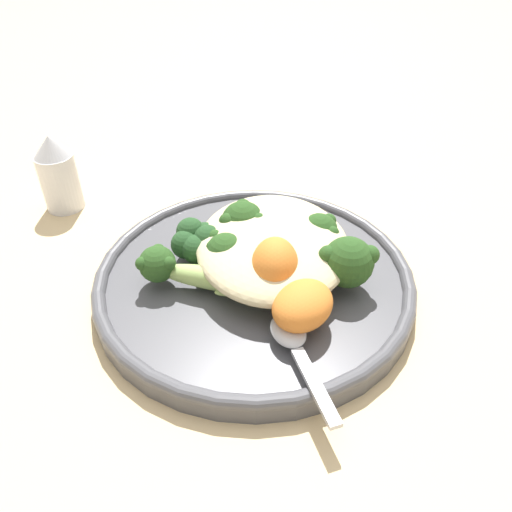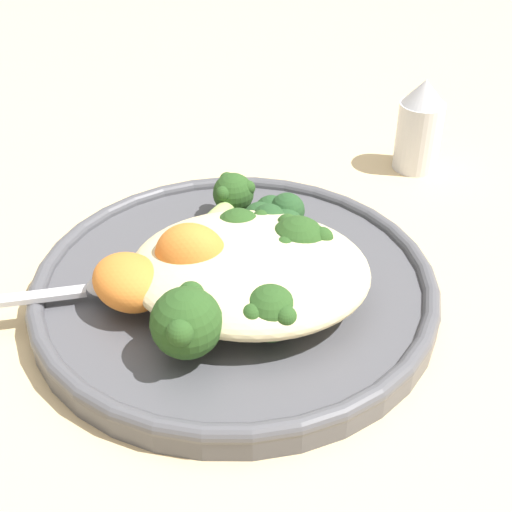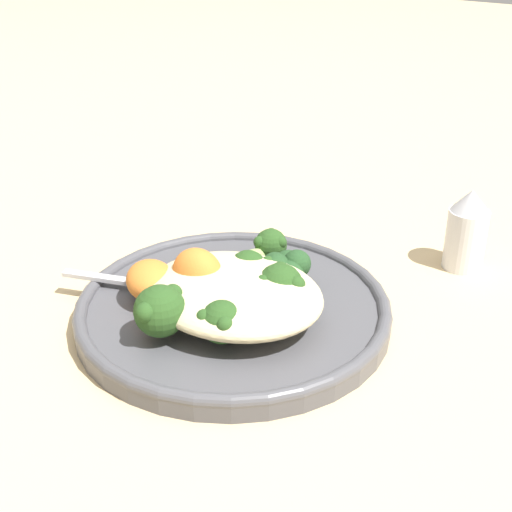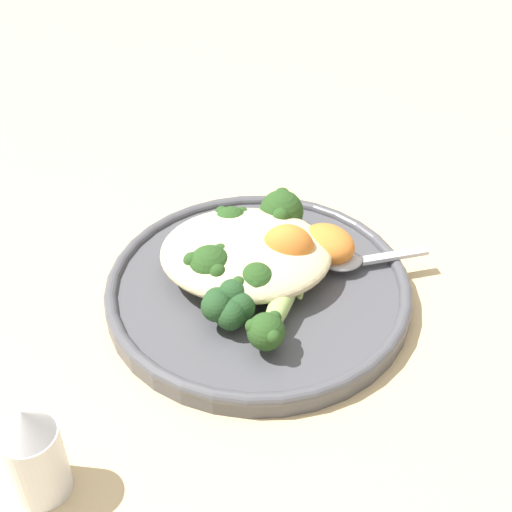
{
  "view_description": "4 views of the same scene",
  "coord_description": "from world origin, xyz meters",
  "px_view_note": "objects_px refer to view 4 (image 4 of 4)",
  "views": [
    {
      "loc": [
        0.33,
        -0.02,
        0.3
      ],
      "look_at": [
        0.01,
        -0.01,
        0.04
      ],
      "focal_mm": 35.0,
      "sensor_mm": 36.0,
      "label": 1
    },
    {
      "loc": [
        -0.05,
        0.36,
        0.31
      ],
      "look_at": [
        -0.02,
        -0.01,
        0.04
      ],
      "focal_mm": 50.0,
      "sensor_mm": 36.0,
      "label": 2
    },
    {
      "loc": [
        -0.31,
        0.42,
        0.34
      ],
      "look_at": [
        -0.01,
        -0.03,
        0.06
      ],
      "focal_mm": 50.0,
      "sensor_mm": 36.0,
      "label": 3
    },
    {
      "loc": [
        0.03,
        -0.5,
        0.44
      ],
      "look_at": [
        -0.0,
        0.0,
        0.03
      ],
      "focal_mm": 50.0,
      "sensor_mm": 36.0,
      "label": 4
    }
  ],
  "objects_px": {
    "broccoli_stalk_3": "(262,280)",
    "sweet_potato_chunk_1": "(328,244)",
    "quinoa_mound": "(246,254)",
    "broccoli_stalk_0": "(283,222)",
    "broccoli_stalk_4": "(276,311)",
    "salt_shaker": "(34,453)",
    "sweet_potato_chunk_0": "(288,246)",
    "broccoli_stalk_1": "(247,237)",
    "plate": "(258,288)",
    "kale_tuft": "(227,305)",
    "spoon": "(355,261)",
    "broccoli_stalk_2": "(218,268)"
  },
  "relations": [
    {
      "from": "sweet_potato_chunk_0",
      "to": "kale_tuft",
      "type": "relative_size",
      "value": 1.04
    },
    {
      "from": "plate",
      "to": "broccoli_stalk_0",
      "type": "height_order",
      "value": "broccoli_stalk_0"
    },
    {
      "from": "broccoli_stalk_3",
      "to": "broccoli_stalk_1",
      "type": "bearing_deg",
      "value": -108.14
    },
    {
      "from": "sweet_potato_chunk_1",
      "to": "kale_tuft",
      "type": "xyz_separation_m",
      "value": [
        -0.08,
        -0.09,
        -0.0
      ]
    },
    {
      "from": "broccoli_stalk_3",
      "to": "sweet_potato_chunk_1",
      "type": "distance_m",
      "value": 0.08
    },
    {
      "from": "broccoli_stalk_4",
      "to": "broccoli_stalk_0",
      "type": "bearing_deg",
      "value": -166.63
    },
    {
      "from": "kale_tuft",
      "to": "salt_shaker",
      "type": "bearing_deg",
      "value": -126.47
    },
    {
      "from": "broccoli_stalk_4",
      "to": "salt_shaker",
      "type": "height_order",
      "value": "salt_shaker"
    },
    {
      "from": "kale_tuft",
      "to": "broccoli_stalk_0",
      "type": "bearing_deg",
      "value": 69.2
    },
    {
      "from": "kale_tuft",
      "to": "salt_shaker",
      "type": "height_order",
      "value": "salt_shaker"
    },
    {
      "from": "broccoli_stalk_0",
      "to": "broccoli_stalk_3",
      "type": "height_order",
      "value": "broccoli_stalk_0"
    },
    {
      "from": "quinoa_mound",
      "to": "spoon",
      "type": "relative_size",
      "value": 1.53
    },
    {
      "from": "quinoa_mound",
      "to": "sweet_potato_chunk_0",
      "type": "xyz_separation_m",
      "value": [
        0.04,
        0.01,
        0.01
      ]
    },
    {
      "from": "broccoli_stalk_2",
      "to": "spoon",
      "type": "bearing_deg",
      "value": -171.76
    },
    {
      "from": "spoon",
      "to": "kale_tuft",
      "type": "bearing_deg",
      "value": -162.28
    },
    {
      "from": "broccoli_stalk_0",
      "to": "broccoli_stalk_4",
      "type": "xyz_separation_m",
      "value": [
        -0.0,
        -0.12,
        -0.01
      ]
    },
    {
      "from": "quinoa_mound",
      "to": "broccoli_stalk_3",
      "type": "xyz_separation_m",
      "value": [
        0.02,
        -0.03,
        -0.0
      ]
    },
    {
      "from": "broccoli_stalk_2",
      "to": "broccoli_stalk_3",
      "type": "bearing_deg",
      "value": 158.32
    },
    {
      "from": "sweet_potato_chunk_0",
      "to": "sweet_potato_chunk_1",
      "type": "height_order",
      "value": "sweet_potato_chunk_0"
    },
    {
      "from": "broccoli_stalk_1",
      "to": "broccoli_stalk_2",
      "type": "bearing_deg",
      "value": 110.77
    },
    {
      "from": "broccoli_stalk_1",
      "to": "salt_shaker",
      "type": "height_order",
      "value": "salt_shaker"
    },
    {
      "from": "broccoli_stalk_2",
      "to": "kale_tuft",
      "type": "xyz_separation_m",
      "value": [
        0.01,
        -0.04,
        -0.0
      ]
    },
    {
      "from": "quinoa_mound",
      "to": "spoon",
      "type": "xyz_separation_m",
      "value": [
        0.1,
        0.01,
        -0.01
      ]
    },
    {
      "from": "broccoli_stalk_3",
      "to": "sweet_potato_chunk_0",
      "type": "relative_size",
      "value": 1.66
    },
    {
      "from": "broccoli_stalk_3",
      "to": "sweet_potato_chunk_1",
      "type": "height_order",
      "value": "broccoli_stalk_3"
    },
    {
      "from": "broccoli_stalk_4",
      "to": "spoon",
      "type": "distance_m",
      "value": 0.11
    },
    {
      "from": "sweet_potato_chunk_1",
      "to": "kale_tuft",
      "type": "height_order",
      "value": "sweet_potato_chunk_1"
    },
    {
      "from": "quinoa_mound",
      "to": "broccoli_stalk_3",
      "type": "distance_m",
      "value": 0.04
    },
    {
      "from": "broccoli_stalk_0",
      "to": "salt_shaker",
      "type": "xyz_separation_m",
      "value": [
        -0.16,
        -0.27,
        0.0
      ]
    },
    {
      "from": "broccoli_stalk_0",
      "to": "sweet_potato_chunk_0",
      "type": "bearing_deg",
      "value": 176.39
    },
    {
      "from": "sweet_potato_chunk_0",
      "to": "salt_shaker",
      "type": "distance_m",
      "value": 0.28
    },
    {
      "from": "plate",
      "to": "quinoa_mound",
      "type": "distance_m",
      "value": 0.03
    },
    {
      "from": "plate",
      "to": "kale_tuft",
      "type": "xyz_separation_m",
      "value": [
        -0.02,
        -0.05,
        0.03
      ]
    },
    {
      "from": "broccoli_stalk_1",
      "to": "broccoli_stalk_4",
      "type": "relative_size",
      "value": 0.82
    },
    {
      "from": "broccoli_stalk_1",
      "to": "salt_shaker",
      "type": "bearing_deg",
      "value": 106.37
    },
    {
      "from": "broccoli_stalk_0",
      "to": "broccoli_stalk_3",
      "type": "bearing_deg",
      "value": 157.84
    },
    {
      "from": "broccoli_stalk_2",
      "to": "broccoli_stalk_1",
      "type": "bearing_deg",
      "value": -120.5
    },
    {
      "from": "sweet_potato_chunk_0",
      "to": "sweet_potato_chunk_1",
      "type": "relative_size",
      "value": 0.9
    },
    {
      "from": "broccoli_stalk_0",
      "to": "broccoli_stalk_2",
      "type": "height_order",
      "value": "broccoli_stalk_0"
    },
    {
      "from": "sweet_potato_chunk_0",
      "to": "spoon",
      "type": "distance_m",
      "value": 0.07
    },
    {
      "from": "quinoa_mound",
      "to": "sweet_potato_chunk_0",
      "type": "bearing_deg",
      "value": 8.54
    },
    {
      "from": "quinoa_mound",
      "to": "spoon",
      "type": "distance_m",
      "value": 0.1
    },
    {
      "from": "quinoa_mound",
      "to": "broccoli_stalk_1",
      "type": "bearing_deg",
      "value": 92.74
    },
    {
      "from": "broccoli_stalk_1",
      "to": "broccoli_stalk_2",
      "type": "relative_size",
      "value": 0.96
    },
    {
      "from": "broccoli_stalk_4",
      "to": "salt_shaker",
      "type": "relative_size",
      "value": 1.44
    },
    {
      "from": "plate",
      "to": "kale_tuft",
      "type": "bearing_deg",
      "value": -113.94
    },
    {
      "from": "spoon",
      "to": "broccoli_stalk_2",
      "type": "bearing_deg",
      "value": 179.1
    },
    {
      "from": "broccoli_stalk_0",
      "to": "broccoli_stalk_4",
      "type": "height_order",
      "value": "broccoli_stalk_0"
    },
    {
      "from": "broccoli_stalk_3",
      "to": "sweet_potato_chunk_0",
      "type": "distance_m",
      "value": 0.04
    },
    {
      "from": "quinoa_mound",
      "to": "broccoli_stalk_0",
      "type": "xyz_separation_m",
      "value": [
        0.03,
        0.05,
        0.0
      ]
    }
  ]
}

